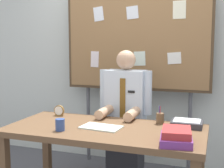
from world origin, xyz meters
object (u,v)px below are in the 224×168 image
object	(u,v)px
open_notebook	(101,127)
desk_clock	(59,111)
book_stack	(176,137)
desk	(105,138)
coffee_mug	(60,125)
paper_tray	(187,124)
person	(125,122)
pen_holder	(160,118)
bulletin_board	(136,38)

from	to	relation	value
open_notebook	desk_clock	distance (m)	0.62
book_stack	open_notebook	distance (m)	0.69
desk	desk_clock	bearing A→B (deg)	155.73
desk	coffee_mug	world-z (taller)	coffee_mug
open_notebook	desk	bearing A→B (deg)	38.68
desk	book_stack	bearing A→B (deg)	-20.00
desk	paper_tray	size ratio (longest dim) A/B	6.42
desk	paper_tray	world-z (taller)	paper_tray
person	coffee_mug	world-z (taller)	person
person	pen_holder	world-z (taller)	person
open_notebook	person	bearing A→B (deg)	87.73
open_notebook	pen_holder	distance (m)	0.54
bulletin_board	coffee_mug	size ratio (longest dim) A/B	22.13
coffee_mug	pen_holder	world-z (taller)	pen_holder
pen_holder	paper_tray	world-z (taller)	pen_holder
desk	person	bearing A→B (deg)	90.00
person	pen_holder	bearing A→B (deg)	-38.03
coffee_mug	person	bearing A→B (deg)	69.06
coffee_mug	pen_holder	distance (m)	0.88
bulletin_board	open_notebook	xyz separation A→B (m)	(-0.03, -1.04, -0.77)
desk	book_stack	size ratio (longest dim) A/B	5.38
bulletin_board	paper_tray	world-z (taller)	bulletin_board
person	bulletin_board	xyz separation A→B (m)	(0.00, 0.41, 0.87)
person	open_notebook	bearing A→B (deg)	-92.27
person	paper_tray	size ratio (longest dim) A/B	5.32
bulletin_board	book_stack	bearing A→B (deg)	-63.41
book_stack	open_notebook	size ratio (longest dim) A/B	0.93
desk	pen_holder	size ratio (longest dim) A/B	10.43
open_notebook	pen_holder	size ratio (longest dim) A/B	2.10
bulletin_board	desk	bearing A→B (deg)	-90.00
book_stack	open_notebook	bearing A→B (deg)	162.29
person	coffee_mug	bearing A→B (deg)	-110.94
desk	person	world-z (taller)	person
desk	bulletin_board	size ratio (longest dim) A/B	0.78
desk_clock	coffee_mug	distance (m)	0.54
bulletin_board	coffee_mug	bearing A→B (deg)	-104.27
book_stack	pen_holder	bearing A→B (deg)	112.10
desk_clock	paper_tray	bearing A→B (deg)	-0.25
bulletin_board	paper_tray	bearing A→B (deg)	-49.57
desk	desk_clock	xyz separation A→B (m)	(-0.58, 0.26, 0.14)
desk	open_notebook	distance (m)	0.10
person	book_stack	world-z (taller)	person
bulletin_board	desk_clock	size ratio (longest dim) A/B	20.40
person	desk_clock	bearing A→B (deg)	-148.83
desk_clock	open_notebook	bearing A→B (deg)	-26.90
bulletin_board	open_notebook	world-z (taller)	bulletin_board
desk	person	xyz separation A→B (m)	(0.00, 0.61, -0.01)
bulletin_board	pen_holder	world-z (taller)	bulletin_board
book_stack	paper_tray	world-z (taller)	book_stack
pen_holder	bulletin_board	bearing A→B (deg)	119.50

